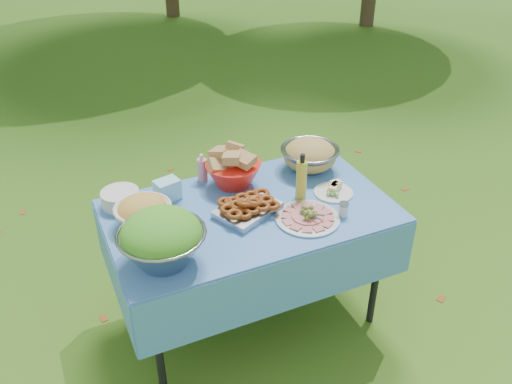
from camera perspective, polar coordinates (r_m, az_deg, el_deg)
ground at (r=3.29m, az=-0.55°, el=-12.88°), size 80.00×80.00×0.00m
picnic_table at (r=3.03m, az=-0.59°, el=-7.81°), size 1.46×0.86×0.76m
salad_bowl at (r=2.42m, az=-9.90°, el=-4.86°), size 0.42×0.42×0.26m
pasta_bowl_white at (r=2.71m, az=-11.81°, el=-2.00°), size 0.30×0.30×0.16m
plate_stack at (r=2.91m, az=-14.08°, el=-0.62°), size 0.22×0.22×0.08m
wipes_box at (r=2.90m, az=-9.31°, el=0.24°), size 0.14×0.12×0.11m
sanitizer_bottle at (r=3.03m, az=-5.69°, el=2.60°), size 0.07×0.07×0.16m
bread_bowl at (r=2.96m, az=-2.41°, el=2.51°), size 0.36×0.36×0.20m
pasta_bowl_steel at (r=3.14m, az=5.69°, el=3.94°), size 0.42×0.42×0.18m
fried_tray at (r=2.76m, az=-0.88°, el=-1.59°), size 0.38×0.33×0.07m
charcuterie_platter at (r=2.72m, az=5.47°, el=-2.22°), size 0.40×0.40×0.07m
oil_bottle at (r=2.84m, az=4.82°, el=1.66°), size 0.07×0.07×0.26m
cheese_plate at (r=2.95m, az=8.19°, el=0.34°), size 0.25×0.25×0.06m
shaker at (r=2.77m, az=9.20°, el=-1.81°), size 0.05×0.05×0.08m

